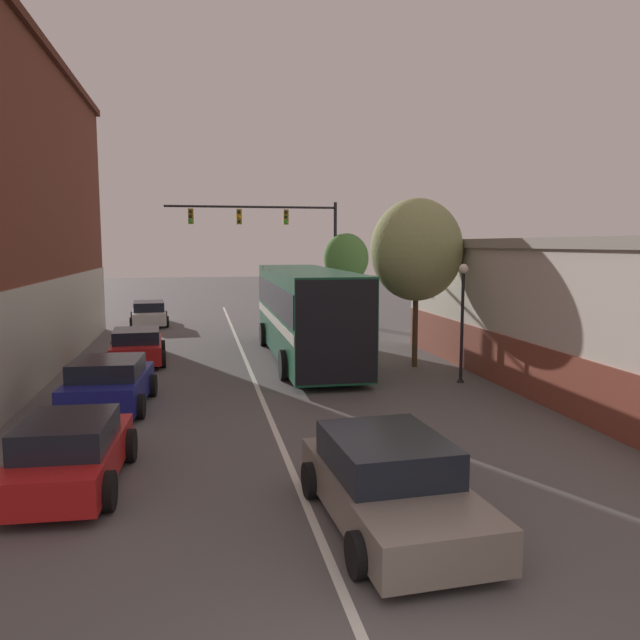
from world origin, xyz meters
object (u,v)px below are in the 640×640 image
Objects in this scene: bus at (306,309)px; parked_car_left_distant at (70,453)px; street_tree_near at (417,250)px; street_tree_far at (346,258)px; hatchback_foreground at (390,483)px; parked_car_left_mid at (137,346)px; parked_car_left_far at (109,384)px; traffic_signal_gantry at (280,233)px; parked_car_left_near at (149,313)px; street_lamp at (462,316)px.

bus reaches higher than parked_car_left_distant.
street_tree_far is at bearing 87.89° from street_tree_near.
parked_car_left_distant is (-5.20, 2.49, -0.02)m from hatchback_foreground.
parked_car_left_mid is 1.00× the size of parked_car_left_distant.
street_tree_far reaches higher than parked_car_left_far.
parked_car_left_far is at bearing -112.24° from traffic_signal_gantry.
parked_car_left_near is 11.19m from street_tree_far.
parked_car_left_far is (-0.13, -6.52, 0.04)m from parked_car_left_mid.
parked_car_left_mid is 11.80m from street_lamp.
bus is 2.90× the size of parked_car_left_mid.
street_tree_far is at bearing -28.92° from parked_car_left_far.
parked_car_left_far is 1.04× the size of street_lamp.
street_tree_far reaches higher than bus.
parked_car_left_mid is at bearing 2.35° from parked_car_left_far.
street_tree_near is at bearing -65.12° from parked_car_left_far.
parked_car_left_mid is 10.79m from street_tree_near.
parked_car_left_far is 19.70m from street_tree_far.
parked_car_left_near is (-5.54, 25.92, -0.03)m from hatchback_foreground.
hatchback_foreground is 1.14× the size of parked_car_left_distant.
street_tree_near reaches higher than street_lamp.
traffic_signal_gantry reaches higher than street_lamp.
street_tree_near reaches higher than parked_car_left_near.
hatchback_foreground is at bearing -111.39° from street_tree_near.
parked_car_left_distant is (0.07, -5.58, -0.03)m from parked_car_left_far.
bus is 2.90× the size of parked_car_left_far.
traffic_signal_gantry is 3.91m from street_tree_far.
bus is 3.02× the size of street_lamp.
parked_car_left_mid is 6.53m from parked_car_left_far.
parked_car_left_far is at bearing 176.35° from parked_car_left_near.
street_tree_near is at bearing -92.11° from street_tree_far.
traffic_signal_gantry is (1.51, 24.67, 4.33)m from hatchback_foreground.
hatchback_foreground is at bearing -163.89° from parked_car_left_mid.
bus reaches higher than hatchback_foreground.
street_lamp reaches higher than parked_car_left_near.
parked_car_left_near is 1.21× the size of street_lamp.
street_tree_far is at bearing -2.32° from traffic_signal_gantry.
hatchback_foreground is 0.89× the size of street_tree_far.
street_tree_far is at bearing -15.03° from hatchback_foreground.
traffic_signal_gantry is at bearing -18.76° from parked_car_left_far.
parked_car_left_near is at bearing 126.30° from street_tree_near.
street_tree_near reaches higher than bus.
traffic_signal_gantry is at bearing 103.59° from street_lamp.
parked_car_left_near is 8.38m from traffic_signal_gantry.
parked_car_left_far reaches higher than hatchback_foreground.
bus is at bearing -97.71° from parked_car_left_mid.
hatchback_foreground is at bearing -93.50° from traffic_signal_gantry.
hatchback_foreground is 0.98× the size of parked_car_left_near.
parked_car_left_distant is (0.34, -23.43, 0.02)m from parked_car_left_near.
parked_car_left_far is (-6.38, -6.04, -1.26)m from bus.
parked_car_left_mid is 0.79× the size of street_tree_far.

